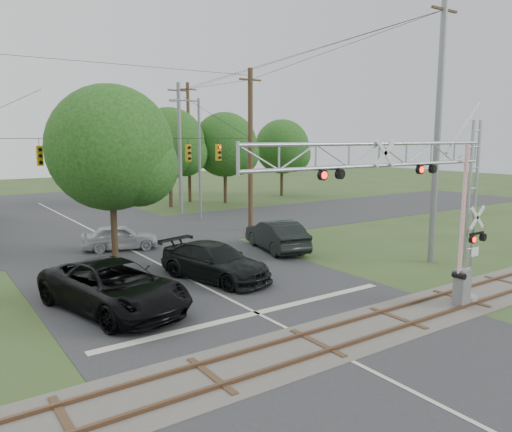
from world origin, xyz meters
TOP-DOWN VIEW (x-y plane):
  - ground at (0.00, 0.00)m, footprint 160.00×160.00m
  - road_main at (0.00, 10.00)m, footprint 14.00×90.00m
  - road_cross at (0.00, 24.00)m, footprint 90.00×12.00m
  - railroad_track at (0.00, 2.00)m, footprint 90.00×3.20m
  - crossing_gantry at (4.44, 1.64)m, footprint 11.62×0.95m
  - traffic_signal_span at (0.88, 20.00)m, footprint 19.34×0.36m
  - pickup_black at (-4.38, 8.98)m, footprint 4.81×7.59m
  - car_dark at (1.04, 10.50)m, footprint 3.95×6.42m
  - sedan_silver at (-0.45, 19.36)m, footprint 4.83×3.05m
  - suv_dark at (7.22, 13.84)m, footprint 3.12×5.88m
  - streetlight at (8.66, 26.42)m, footprint 2.62×0.27m
  - utility_poles at (3.34, 23.11)m, footprint 26.46×30.88m
  - treeline at (0.90, 31.78)m, footprint 52.94×26.60m

SIDE VIEW (x-z plane):
  - ground at x=0.00m, z-range 0.00..0.00m
  - road_main at x=0.00m, z-range 0.00..0.02m
  - road_cross at x=0.00m, z-range 0.00..0.02m
  - railroad_track at x=0.00m, z-range -0.05..0.11m
  - sedan_silver at x=-0.45m, z-range 0.00..1.53m
  - car_dark at x=1.04m, z-range 0.00..1.74m
  - suv_dark at x=7.22m, z-range 0.00..1.84m
  - pickup_black at x=-4.38m, z-range 0.00..1.95m
  - crossing_gantry at x=4.44m, z-range 0.91..8.31m
  - streetlight at x=8.66m, z-range 0.58..10.40m
  - traffic_signal_span at x=0.88m, z-range 0.00..11.50m
  - treeline at x=0.90m, z-range 1.08..10.67m
  - utility_poles at x=3.34m, z-range -0.80..13.01m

